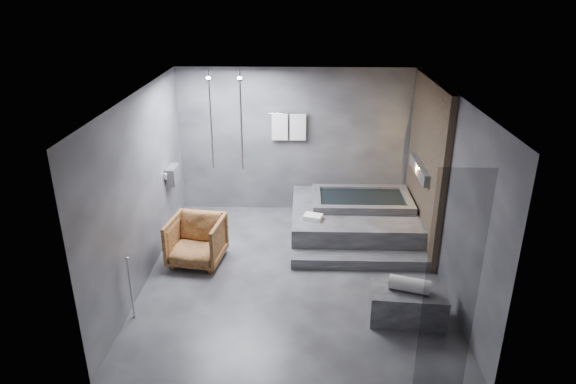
{
  "coord_description": "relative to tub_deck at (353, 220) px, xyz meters",
  "views": [
    {
      "loc": [
        0.12,
        -6.96,
        4.25
      ],
      "look_at": [
        -0.1,
        0.3,
        1.25
      ],
      "focal_mm": 32.0,
      "sensor_mm": 36.0,
      "label": 1
    }
  ],
  "objects": [
    {
      "name": "tub_step",
      "position": [
        0.0,
        -1.18,
        -0.16
      ],
      "size": [
        2.2,
        0.36,
        0.18
      ],
      "primitive_type": "cube",
      "color": "#303033",
      "rests_on": "ground"
    },
    {
      "name": "deck_towel",
      "position": [
        -0.74,
        -0.53,
        0.29
      ],
      "size": [
        0.35,
        0.3,
        0.08
      ],
      "primitive_type": "cube",
      "rotation": [
        0.0,
        0.0,
        -0.29
      ],
      "color": "white",
      "rests_on": "tub_deck"
    },
    {
      "name": "concrete_bench",
      "position": [
        0.5,
        -2.59,
        -0.03
      ],
      "size": [
        1.03,
        0.62,
        0.45
      ],
      "primitive_type": "cube",
      "rotation": [
        0.0,
        0.0,
        -0.08
      ],
      "color": "#343436",
      "rests_on": "ground"
    },
    {
      "name": "rolled_towel",
      "position": [
        0.5,
        -2.59,
        0.29
      ],
      "size": [
        0.57,
        0.35,
        0.19
      ],
      "primitive_type": "cylinder",
      "rotation": [
        0.0,
        1.57,
        -0.31
      ],
      "color": "silver",
      "rests_on": "concrete_bench"
    },
    {
      "name": "room",
      "position": [
        -0.65,
        -1.21,
        1.48
      ],
      "size": [
        5.0,
        5.04,
        2.82
      ],
      "color": "#2B2B2E",
      "rests_on": "ground"
    },
    {
      "name": "driftwood_chair",
      "position": [
        -2.62,
        -1.15,
        0.14
      ],
      "size": [
        0.94,
        0.96,
        0.77
      ],
      "primitive_type": "imported",
      "rotation": [
        0.0,
        0.0,
        -0.15
      ],
      "color": "#4E2B13",
      "rests_on": "ground"
    },
    {
      "name": "tub_deck",
      "position": [
        0.0,
        0.0,
        0.0
      ],
      "size": [
        2.2,
        2.0,
        0.5
      ],
      "primitive_type": "cube",
      "color": "#303033",
      "rests_on": "ground"
    }
  ]
}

